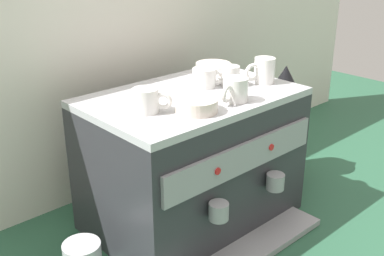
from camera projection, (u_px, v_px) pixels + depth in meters
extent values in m
plane|color=#28563D|center=(192.00, 217.00, 1.61)|extent=(4.00, 4.00, 0.00)
cube|color=silver|center=(121.00, 59.00, 1.69)|extent=(2.80, 0.03, 0.96)
cube|color=#2D2D33|center=(192.00, 162.00, 1.53)|extent=(0.65, 0.43, 0.42)
cube|color=#B7B7BC|center=(192.00, 97.00, 1.45)|extent=(0.65, 0.43, 0.02)
cube|color=#939399|center=(244.00, 158.00, 1.35)|extent=(0.60, 0.01, 0.09)
cylinder|color=red|center=(218.00, 171.00, 1.27)|extent=(0.02, 0.01, 0.02)
cylinder|color=red|center=(271.00, 147.00, 1.42)|extent=(0.02, 0.01, 0.02)
cube|color=#939399|center=(251.00, 249.00, 1.43)|extent=(0.55, 0.12, 0.02)
cylinder|color=#939399|center=(219.00, 211.00, 1.30)|extent=(0.06, 0.06, 0.05)
cylinder|color=#939399|center=(275.00, 182.00, 1.45)|extent=(0.06, 0.06, 0.05)
cylinder|color=white|center=(146.00, 101.00, 1.28)|extent=(0.07, 0.07, 0.07)
torus|color=white|center=(163.00, 101.00, 1.28)|extent=(0.04, 0.05, 0.05)
cylinder|color=white|center=(204.00, 78.00, 1.50)|extent=(0.08, 0.08, 0.06)
torus|color=white|center=(219.00, 77.00, 1.51)|extent=(0.05, 0.04, 0.05)
cylinder|color=white|center=(264.00, 70.00, 1.54)|extent=(0.07, 0.07, 0.08)
torus|color=white|center=(252.00, 72.00, 1.52)|extent=(0.06, 0.03, 0.06)
cylinder|color=white|center=(230.00, 76.00, 1.51)|extent=(0.06, 0.06, 0.06)
torus|color=white|center=(221.00, 73.00, 1.54)|extent=(0.01, 0.05, 0.05)
cylinder|color=white|center=(236.00, 90.00, 1.37)|extent=(0.07, 0.07, 0.07)
torus|color=white|center=(228.00, 94.00, 1.33)|extent=(0.05, 0.03, 0.05)
cylinder|color=beige|center=(197.00, 105.00, 1.29)|extent=(0.12, 0.12, 0.04)
cylinder|color=beige|center=(196.00, 110.00, 1.30)|extent=(0.06, 0.06, 0.01)
cylinder|color=beige|center=(213.00, 68.00, 1.65)|extent=(0.12, 0.12, 0.04)
cylinder|color=beige|center=(213.00, 72.00, 1.66)|extent=(0.07, 0.07, 0.01)
cylinder|color=#333338|center=(280.00, 137.00, 1.85)|extent=(0.16, 0.16, 0.32)
cone|color=black|center=(285.00, 82.00, 1.77)|extent=(0.14, 0.14, 0.13)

